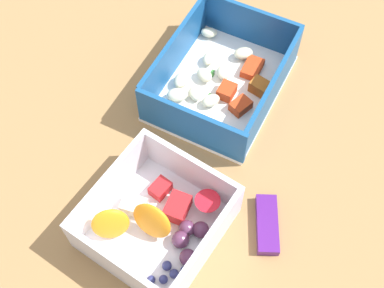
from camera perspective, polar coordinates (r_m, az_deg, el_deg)
name	(u,v)px	position (r cm, az deg, el deg)	size (l,w,h in cm)	color
table_surface	(182,161)	(62.39, -1.19, -2.02)	(80.00, 80.00, 2.00)	#9E7547
pasta_container	(221,79)	(65.98, 3.36, 7.53)	(19.62, 15.04, 6.61)	white
fruit_bowl	(159,220)	(55.62, -3.88, -8.83)	(16.13, 15.45, 6.10)	white
candy_bar	(267,224)	(57.62, 8.71, -9.20)	(7.00, 2.40, 1.20)	#51197A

